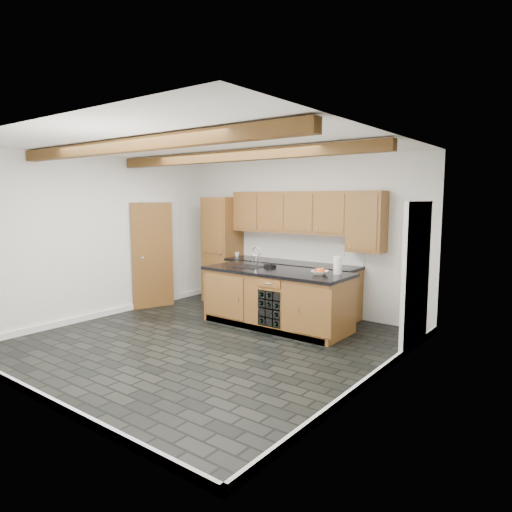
{
  "coord_description": "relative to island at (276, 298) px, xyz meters",
  "views": [
    {
      "loc": [
        4.45,
        -4.69,
        2.08
      ],
      "look_at": [
        0.26,
        0.8,
        1.2
      ],
      "focal_mm": 32.0,
      "sensor_mm": 36.0,
      "label": 1
    }
  ],
  "objects": [
    {
      "name": "kitchen_scale",
      "position": [
        -0.26,
        0.18,
        0.49
      ],
      "size": [
        0.22,
        0.16,
        0.06
      ],
      "rotation": [
        0.0,
        0.0,
        -0.27
      ],
      "color": "black",
      "rests_on": "island"
    },
    {
      "name": "mug",
      "position": [
        -1.61,
        0.95,
        0.51
      ],
      "size": [
        0.09,
        0.09,
        0.09
      ],
      "primitive_type": "imported",
      "rotation": [
        0.0,
        0.0,
        0.01
      ],
      "color": "white",
      "rests_on": "back_cabinetry"
    },
    {
      "name": "faucet",
      "position": [
        -0.56,
        0.05,
        0.5
      ],
      "size": [
        0.45,
        0.4,
        0.34
      ],
      "color": "black",
      "rests_on": "island"
    },
    {
      "name": "fruit_bowl",
      "position": [
        0.78,
        0.03,
        0.5
      ],
      "size": [
        0.3,
        0.3,
        0.06
      ],
      "primitive_type": "imported",
      "rotation": [
        0.0,
        0.0,
        0.18
      ],
      "color": "white",
      "rests_on": "island"
    },
    {
      "name": "ground",
      "position": [
        -0.31,
        -1.28,
        -0.46
      ],
      "size": [
        5.0,
        5.0,
        0.0
      ],
      "primitive_type": "plane",
      "color": "black",
      "rests_on": "ground"
    },
    {
      "name": "room_shell",
      "position": [
        -0.39,
        -0.75,
        1.06
      ],
      "size": [
        5.01,
        5.0,
        5.0
      ],
      "color": "white",
      "rests_on": "ground"
    },
    {
      "name": "fruit_cluster",
      "position": [
        0.78,
        0.03,
        0.53
      ],
      "size": [
        0.16,
        0.17,
        0.07
      ],
      "color": "#BE3B19",
      "rests_on": "fruit_bowl"
    },
    {
      "name": "paper_towel",
      "position": [
        0.97,
        0.24,
        0.6
      ],
      "size": [
        0.13,
        0.13,
        0.27
      ],
      "primitive_type": "cylinder",
      "color": "white",
      "rests_on": "island"
    },
    {
      "name": "back_cabinetry",
      "position": [
        -0.68,
        0.95,
        0.51
      ],
      "size": [
        3.65,
        0.62,
        2.2
      ],
      "color": "brown",
      "rests_on": "ground"
    },
    {
      "name": "island",
      "position": [
        0.0,
        0.0,
        0.0
      ],
      "size": [
        2.48,
        0.96,
        0.93
      ],
      "color": "brown",
      "rests_on": "ground"
    }
  ]
}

